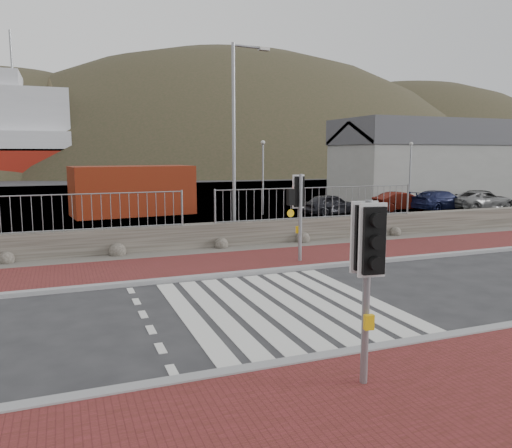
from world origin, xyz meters
name	(u,v)px	position (x,y,z in m)	size (l,w,h in m)	color
ground	(281,306)	(0.00, 0.00, 0.00)	(220.00, 220.00, 0.00)	#28282B
sidewalk_near	(435,409)	(0.00, -5.00, 0.04)	(40.00, 4.00, 0.08)	maroon
sidewalk_far	(222,263)	(0.00, 4.50, 0.04)	(40.00, 3.00, 0.08)	maroon
kerb_near	(353,353)	(0.00, -3.00, 0.05)	(40.00, 0.25, 0.12)	gray
kerb_far	(237,274)	(0.00, 3.00, 0.05)	(40.00, 0.25, 0.12)	gray
zebra_crossing	(281,306)	(0.00, 0.00, 0.01)	(4.62, 5.60, 0.01)	silver
gravel_strip	(204,252)	(0.00, 6.50, 0.03)	(40.00, 1.50, 0.06)	#59544C
stone_wall	(198,236)	(0.00, 7.30, 0.45)	(40.00, 0.60, 0.90)	#4B473E
railing	(199,199)	(0.00, 7.15, 1.82)	(18.07, 0.07, 1.22)	gray
quay	(127,200)	(0.00, 27.90, 0.00)	(120.00, 40.00, 0.50)	#4C4C4F
water	(96,178)	(0.00, 62.90, 0.00)	(220.00, 50.00, 0.05)	#3F4C54
harbor_building	(420,160)	(20.00, 19.90, 2.93)	(12.20, 6.20, 5.80)	#9E9E99
hills_backdrop	(129,289)	(6.74, 87.90, -23.05)	(254.00, 90.00, 100.00)	#30321E
traffic_signal_near	(367,255)	(-0.50, -4.06, 1.99)	(0.43, 0.30, 2.76)	gray
traffic_signal_far	(299,199)	(2.32, 3.84, 2.01)	(0.67, 0.27, 2.78)	gray
streetlight	(237,132)	(1.77, 8.12, 4.19)	(1.58, 0.37, 7.45)	gray
shipping_container	(133,190)	(-0.79, 18.47, 1.36)	(6.52, 2.72, 2.72)	maroon
car_a	(331,204)	(9.48, 14.39, 0.59)	(1.39, 3.44, 1.17)	black
car_b	(402,201)	(14.45, 14.61, 0.56)	(1.19, 3.42, 1.13)	#53130B
car_c	(440,200)	(16.73, 13.90, 0.61)	(1.70, 4.18, 1.21)	#13183D
car_d	(482,201)	(19.22, 13.15, 0.58)	(1.91, 4.15, 1.15)	gray
car_e	(483,198)	(20.79, 14.63, 0.57)	(1.35, 3.35, 1.14)	black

